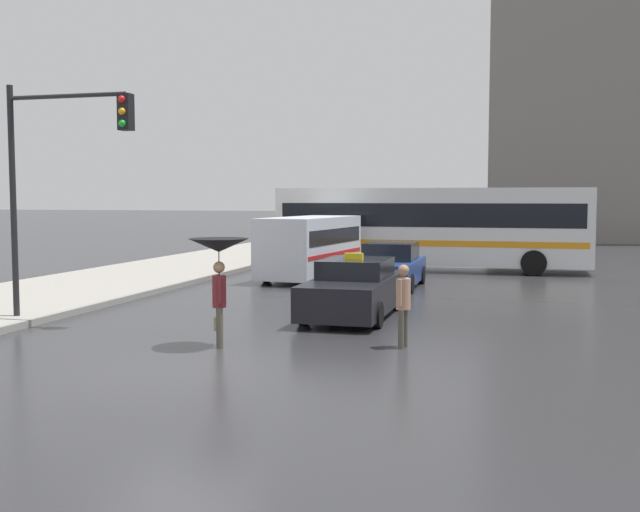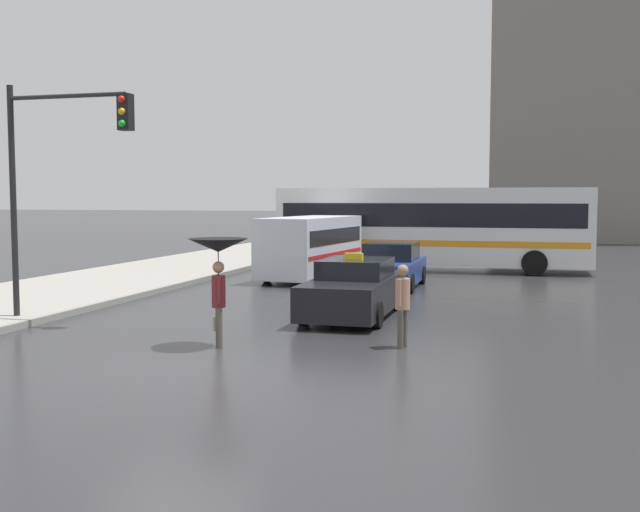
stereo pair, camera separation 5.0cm
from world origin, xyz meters
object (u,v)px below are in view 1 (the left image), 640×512
pedestrian_man (403,300)px  traffic_light (59,159)px  ambulance_van (310,244)px  sedan_red (390,267)px  taxi (354,290)px  pedestrian_with_umbrella (219,256)px  city_bus (431,225)px

pedestrian_man → traffic_light: 8.48m
ambulance_van → traffic_light: size_ratio=1.03×
sedan_red → traffic_light: 11.38m
sedan_red → pedestrian_man: bearing=101.3°
taxi → pedestrian_with_umbrella: pedestrian_with_umbrella is taller
pedestrian_with_umbrella → traffic_light: traffic_light is taller
city_bus → traffic_light: bearing=157.1°
pedestrian_with_umbrella → pedestrian_man: (3.47, 0.87, -0.84)m
taxi → sedan_red: (-0.19, 6.23, 0.00)m
sedan_red → pedestrian_man: pedestrian_man is taller
pedestrian_with_umbrella → pedestrian_man: pedestrian_with_umbrella is taller
pedestrian_man → sedan_red: bearing=-157.5°
ambulance_van → city_bus: city_bus is taller
sedan_red → city_bus: (0.55, 6.25, 1.17)m
ambulance_van → taxi: bearing=119.4°
taxi → traffic_light: size_ratio=0.84×
ambulance_van → pedestrian_man: ambulance_van is taller
city_bus → pedestrian_man: city_bus is taller
pedestrian_man → traffic_light: bearing=-83.1°
pedestrian_with_umbrella → ambulance_van: bearing=-18.7°
taxi → sedan_red: taxi is taller
ambulance_van → traffic_light: bearing=82.1°
sedan_red → pedestrian_man: size_ratio=2.64×
traffic_light → taxi: bearing=25.1°
pedestrian_with_umbrella → traffic_light: 5.14m
sedan_red → ambulance_van: ambulance_van is taller
taxi → city_bus: bearing=-91.7°
city_bus → pedestrian_man: bearing=-174.8°
taxi → traffic_light: (-6.21, -2.91, 3.14)m
city_bus → pedestrian_with_umbrella: size_ratio=5.82×
taxi → pedestrian_man: (1.75, -3.50, 0.28)m
sedan_red → ambulance_van: size_ratio=0.76×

